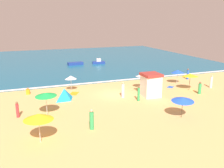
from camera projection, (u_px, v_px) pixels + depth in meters
ground_plane at (114, 95)px, 30.98m from camera, size 60.00×60.00×0.00m
ocean_water at (70, 60)px, 56.31m from camera, size 60.00×44.00×0.10m
wave_breaker_foam at (99, 82)px, 36.66m from camera, size 57.00×0.70×0.01m
lifeguard_cabana at (151, 85)px, 29.96m from camera, size 2.15×2.24×2.87m
beach_umbrella_0 at (46, 94)px, 23.84m from camera, size 2.99×2.99×2.35m
beach_umbrella_1 at (71, 77)px, 31.95m from camera, size 1.82×1.83×2.11m
beach_umbrella_2 at (190, 75)px, 32.45m from camera, size 2.64×2.66×2.32m
beach_umbrella_3 at (183, 99)px, 23.32m from camera, size 2.89×2.90×2.11m
beach_umbrella_4 at (142, 75)px, 33.12m from camera, size 2.58×2.58×2.15m
beach_umbrella_5 at (38, 117)px, 18.46m from camera, size 3.17×3.17×2.36m
beach_umbrella_6 at (178, 71)px, 35.75m from camera, size 1.94×1.96×2.09m
beach_tent at (64, 94)px, 28.83m from camera, size 2.47×2.36×1.37m
beachgoer_0 at (211, 82)px, 33.84m from camera, size 0.46×0.46×1.78m
beachgoer_1 at (200, 88)px, 31.07m from camera, size 0.49×0.49×1.57m
beachgoer_3 at (17, 110)px, 23.62m from camera, size 0.39×0.39×1.59m
beachgoer_4 at (123, 90)px, 29.60m from camera, size 0.50×0.50×1.90m
beachgoer_5 at (188, 74)px, 38.64m from camera, size 0.46×0.46×1.71m
beachgoer_6 at (28, 91)px, 31.01m from camera, size 0.49×0.49×0.87m
beachgoer_7 at (139, 93)px, 28.32m from camera, size 0.31×0.31×1.84m
beachgoer_9 at (92, 120)px, 21.02m from camera, size 0.55×0.55×1.84m
beach_towel_0 at (74, 93)px, 31.39m from camera, size 1.57×1.78×0.01m
beach_towel_1 at (170, 87)px, 34.36m from camera, size 1.30×1.23×0.01m
beach_towel_2 at (149, 92)px, 31.97m from camera, size 0.99×1.13×0.01m
small_boat_0 at (75, 63)px, 50.44m from camera, size 3.17×1.41×0.54m
small_boat_1 at (99, 62)px, 51.80m from camera, size 2.78×1.74×1.07m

